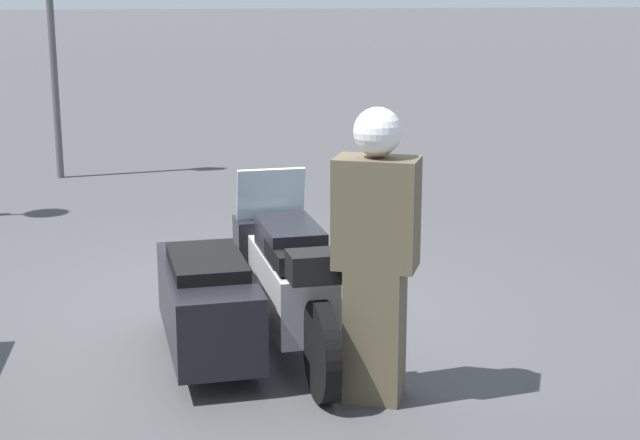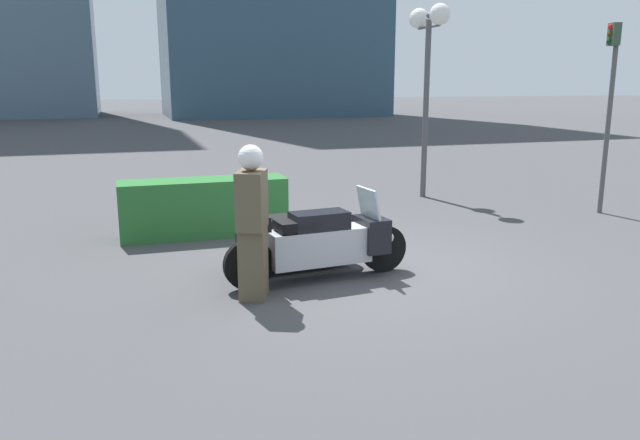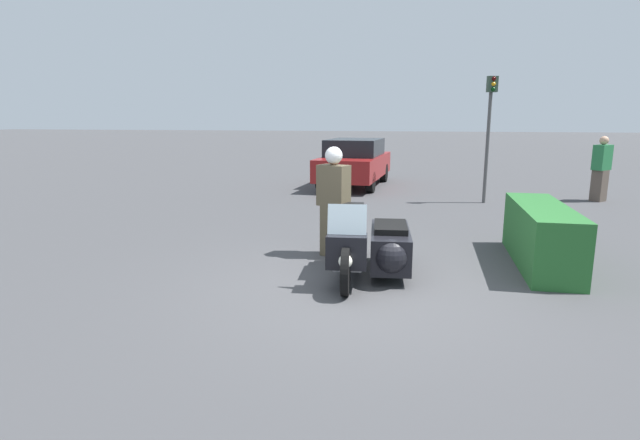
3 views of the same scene
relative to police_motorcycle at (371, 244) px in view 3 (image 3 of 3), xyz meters
The scene contains 7 objects.
ground_plane 0.87m from the police_motorcycle, ahead, with size 160.00×160.00×0.00m, color #424244.
police_motorcycle is the anchor object (origin of this frame).
officer_rider 1.29m from the police_motorcycle, 142.31° to the right, with size 0.46×0.57×1.80m.
hedge_bush_curbside 2.75m from the police_motorcycle, 113.42° to the left, with size 2.68×0.72×0.93m, color #28662D.
traffic_light_far 7.47m from the police_motorcycle, 161.55° to the left, with size 0.23×0.29×3.30m.
parked_car_background 9.70m from the police_motorcycle, behind, with size 4.57×2.05×1.56m.
pedestrian_bystander 9.55m from the police_motorcycle, 145.56° to the left, with size 0.57×0.57×1.77m.
Camera 3 is at (6.24, 0.71, 2.25)m, focal length 28.00 mm.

